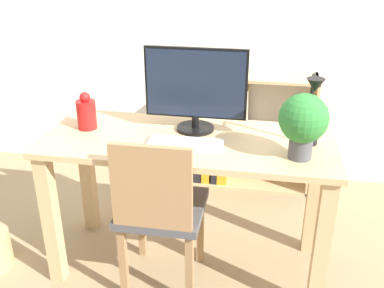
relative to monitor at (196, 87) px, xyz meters
The scene contains 9 objects.
ground_plane 0.98m from the monitor, 97.03° to the right, with size 10.00×10.00×0.00m, color #997F5B.
desk 0.39m from the monitor, 97.03° to the right, with size 1.40×0.58×0.75m.
monitor is the anchor object (origin of this frame).
keyboard 0.29m from the monitor, 94.43° to the right, with size 0.35×0.13×0.02m.
vase 0.56m from the monitor, behind, with size 0.10×0.10×0.19m.
desk_lamp 0.56m from the monitor, 13.12° to the right, with size 0.10×0.19×0.34m.
potted_plant 0.56m from the monitor, 25.01° to the right, with size 0.21×0.21×0.29m.
chair 0.61m from the monitor, 110.66° to the right, with size 0.40×0.40×0.85m.
bookshelf 1.02m from the monitor, 83.41° to the left, with size 0.83×0.28×0.80m.
Camera 1 is at (0.36, -1.94, 1.63)m, focal length 42.00 mm.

